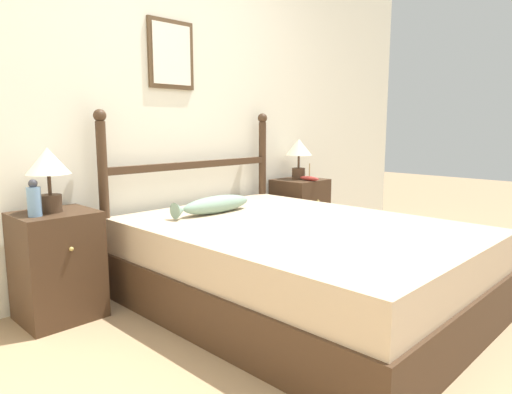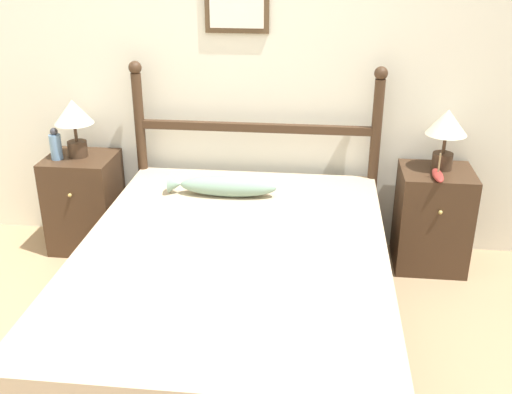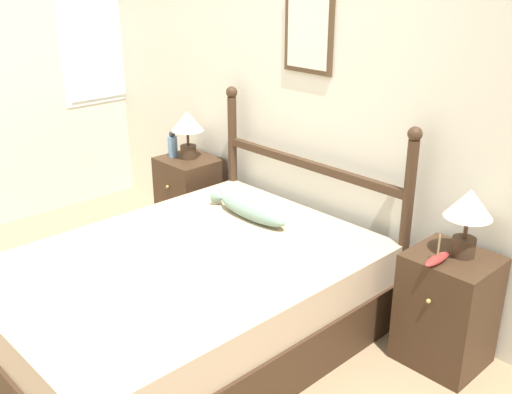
# 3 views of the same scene
# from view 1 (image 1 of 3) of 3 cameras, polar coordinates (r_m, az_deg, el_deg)

# --- Properties ---
(ground_plane) EXTENTS (16.00, 16.00, 0.00)m
(ground_plane) POSITION_cam_1_polar(r_m,az_deg,el_deg) (2.44, 13.90, -18.06)
(ground_plane) COLOR #9E7F5B
(wall_back) EXTENTS (6.40, 0.08, 2.55)m
(wall_back) POSITION_cam_1_polar(r_m,az_deg,el_deg) (3.39, -11.81, 11.80)
(wall_back) COLOR beige
(wall_back) RESTS_ON ground_plane
(bed) EXTENTS (1.51, 2.04, 0.51)m
(bed) POSITION_cam_1_polar(r_m,az_deg,el_deg) (2.81, 5.25, -8.54)
(bed) COLOR #3D2819
(bed) RESTS_ON ground_plane
(headboard) EXTENTS (1.53, 0.08, 1.20)m
(headboard) POSITION_cam_1_polar(r_m,az_deg,el_deg) (3.42, -7.62, 1.67)
(headboard) COLOR #3D2819
(headboard) RESTS_ON ground_plane
(nightstand_left) EXTENTS (0.42, 0.41, 0.62)m
(nightstand_left) POSITION_cam_1_polar(r_m,az_deg,el_deg) (2.85, -23.57, -7.86)
(nightstand_left) COLOR #3D2819
(nightstand_left) RESTS_ON ground_plane
(nightstand_right) EXTENTS (0.42, 0.41, 0.62)m
(nightstand_right) POSITION_cam_1_polar(r_m,az_deg,el_deg) (4.15, 5.47, -2.03)
(nightstand_right) COLOR #3D2819
(nightstand_right) RESTS_ON ground_plane
(table_lamp_left) EXTENTS (0.24, 0.24, 0.36)m
(table_lamp_left) POSITION_cam_1_polar(r_m,az_deg,el_deg) (2.76, -24.54, 3.41)
(table_lamp_left) COLOR #422D1E
(table_lamp_left) RESTS_ON nightstand_left
(table_lamp_right) EXTENTS (0.24, 0.24, 0.36)m
(table_lamp_right) POSITION_cam_1_polar(r_m,az_deg,el_deg) (4.12, 5.37, 5.75)
(table_lamp_right) COLOR #422D1E
(table_lamp_right) RESTS_ON nightstand_right
(bottle) EXTENTS (0.07, 0.07, 0.20)m
(bottle) POSITION_cam_1_polar(r_m,az_deg,el_deg) (2.68, -25.99, -0.32)
(bottle) COLOR #668CB2
(bottle) RESTS_ON nightstand_left
(model_boat) EXTENTS (0.06, 0.20, 0.15)m
(model_boat) POSITION_cam_1_polar(r_m,az_deg,el_deg) (4.00, 6.68, 2.34)
(model_boat) COLOR maroon
(model_boat) RESTS_ON nightstand_right
(fish_pillow) EXTENTS (0.62, 0.14, 0.12)m
(fish_pillow) POSITION_cam_1_polar(r_m,az_deg,el_deg) (3.05, -5.26, -0.97)
(fish_pillow) COLOR gray
(fish_pillow) RESTS_ON bed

